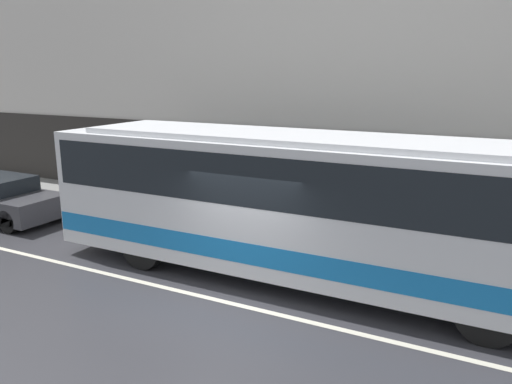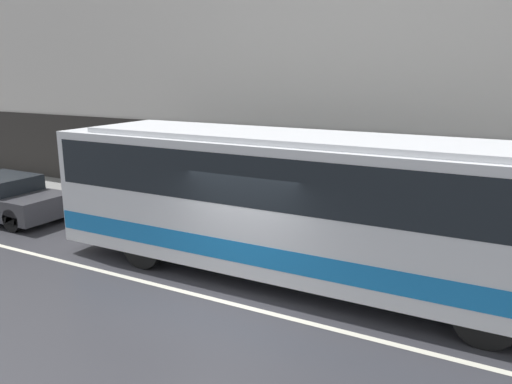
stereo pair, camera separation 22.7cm
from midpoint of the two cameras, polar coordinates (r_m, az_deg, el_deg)
The scene contains 6 objects.
ground_plane at distance 10.19m, azimuth -2.39°, elevation -12.59°, with size 60.00×60.00×0.00m, color #333338.
sidewalk at distance 14.52m, azimuth 8.09°, elevation -4.29°, with size 60.00×2.32×0.15m.
building_facade at distance 15.11m, azimuth 10.64°, elevation 17.76°, with size 60.00×0.35×11.72m.
lane_stripe at distance 10.19m, azimuth -2.39°, elevation -12.57°, with size 54.00×0.14×0.01m.
transit_bus at distance 10.85m, azimuth 4.74°, elevation -0.77°, with size 11.35×2.62×3.22m.
sedan_dark_behind at distance 17.49m, azimuth -26.48°, elevation -0.59°, with size 4.21×1.84×1.34m.
Camera 2 is at (4.81, -7.79, 4.49)m, focal length 35.00 mm.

